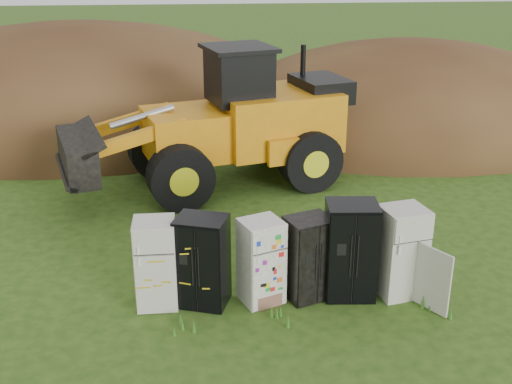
% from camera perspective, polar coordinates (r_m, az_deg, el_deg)
% --- Properties ---
extents(ground, '(120.00, 120.00, 0.00)m').
position_cam_1_polar(ground, '(12.74, 2.61, -9.35)').
color(ground, '#264813').
rests_on(ground, ground).
extents(fridge_leftmost, '(0.77, 0.74, 1.74)m').
position_cam_1_polar(fridge_leftmost, '(12.26, -8.89, -6.28)').
color(fridge_leftmost, silver).
rests_on(fridge_leftmost, ground).
extents(fridge_black_side, '(1.11, 0.99, 1.78)m').
position_cam_1_polar(fridge_black_side, '(12.19, -4.79, -6.14)').
color(fridge_black_side, black).
rests_on(fridge_black_side, ground).
extents(fridge_sticker, '(0.95, 0.92, 1.68)m').
position_cam_1_polar(fridge_sticker, '(12.26, 0.46, -6.17)').
color(fridge_sticker, white).
rests_on(fridge_sticker, ground).
extents(fridge_dark_mid, '(1.03, 0.94, 1.66)m').
position_cam_1_polar(fridge_dark_mid, '(12.43, 4.69, -5.86)').
color(fridge_dark_mid, black).
rests_on(fridge_dark_mid, ground).
extents(fridge_black_right, '(1.02, 0.88, 1.93)m').
position_cam_1_polar(fridge_black_right, '(12.52, 8.39, -5.14)').
color(fridge_black_right, black).
rests_on(fridge_black_right, ground).
extents(fridge_open_door, '(0.97, 0.92, 1.82)m').
position_cam_1_polar(fridge_open_door, '(12.77, 12.77, -5.20)').
color(fridge_open_door, silver).
rests_on(fridge_open_door, ground).
extents(wheel_loader, '(8.60, 5.34, 3.88)m').
position_cam_1_polar(wheel_loader, '(17.62, -4.50, 6.40)').
color(wheel_loader, orange).
rests_on(wheel_loader, ground).
extents(dirt_mound_right, '(14.37, 10.54, 6.46)m').
position_cam_1_polar(dirt_mound_right, '(24.48, 13.01, 5.57)').
color(dirt_mound_right, '#402414').
rests_on(dirt_mound_right, ground).
extents(dirt_mound_left, '(18.11, 13.58, 7.37)m').
position_cam_1_polar(dirt_mound_left, '(25.97, -15.18, 6.29)').
color(dirt_mound_left, '#402414').
rests_on(dirt_mound_left, ground).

